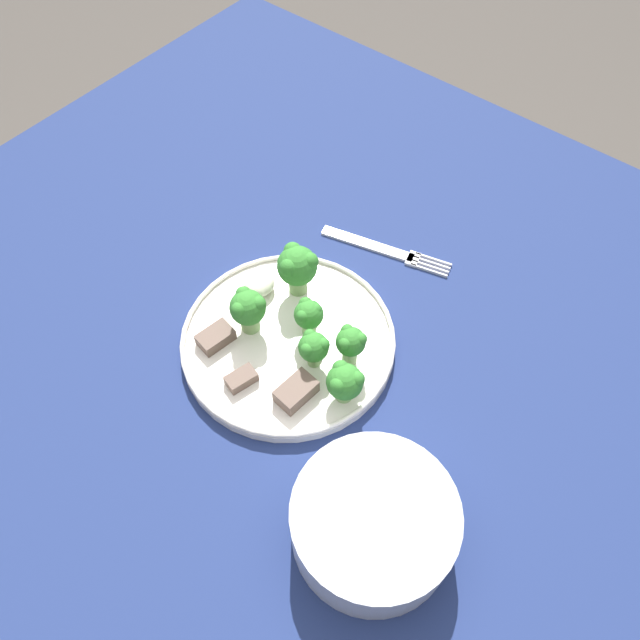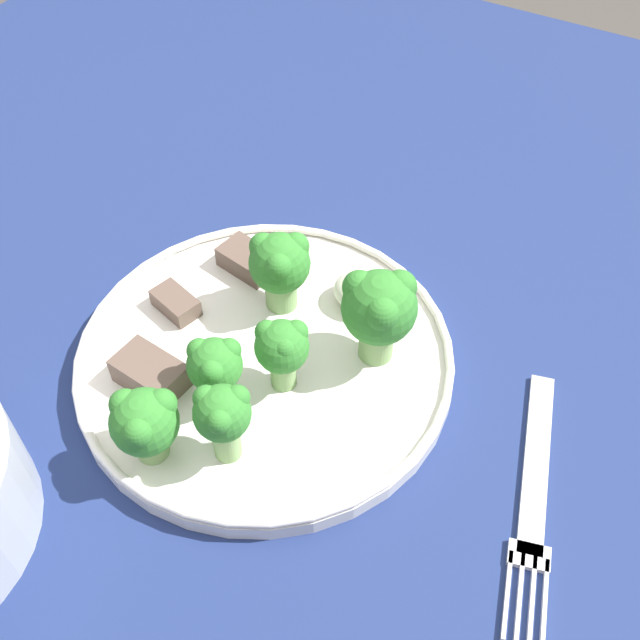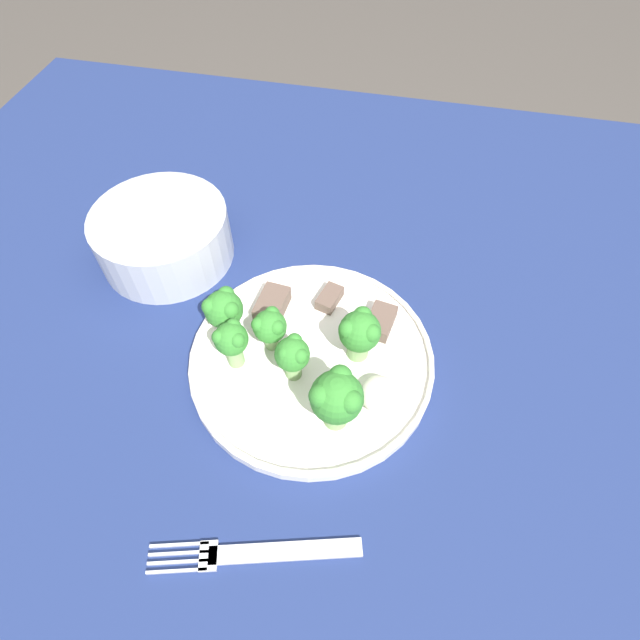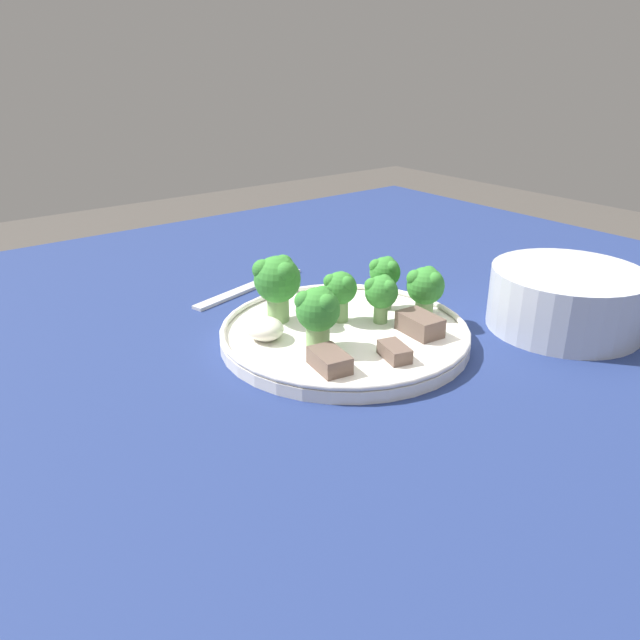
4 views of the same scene
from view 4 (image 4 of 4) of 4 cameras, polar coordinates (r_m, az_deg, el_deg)
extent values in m
cube|color=navy|center=(0.67, 3.14, -2.54)|extent=(1.11, 1.19, 0.03)
cylinder|color=brown|center=(1.49, 6.05, -3.50)|extent=(0.06, 0.06, 0.72)
cylinder|color=white|center=(0.64, 2.24, -1.47)|extent=(0.26, 0.26, 0.01)
torus|color=white|center=(0.64, 2.25, -0.74)|extent=(0.26, 0.26, 0.01)
cube|color=silver|center=(0.78, -7.76, 2.46)|extent=(0.05, 0.13, 0.00)
cube|color=silver|center=(0.82, -4.63, 3.76)|extent=(0.03, 0.02, 0.00)
cube|color=silver|center=(0.83, -2.96, 4.09)|extent=(0.02, 0.05, 0.00)
cube|color=silver|center=(0.84, -3.32, 4.18)|extent=(0.02, 0.05, 0.00)
cube|color=silver|center=(0.84, -3.67, 4.27)|extent=(0.02, 0.05, 0.00)
cube|color=silver|center=(0.85, -4.02, 4.36)|extent=(0.02, 0.05, 0.00)
cylinder|color=#B7BCC6|center=(0.72, 21.54, 1.77)|extent=(0.16, 0.16, 0.07)
cylinder|color=silver|center=(0.72, 21.48, 1.39)|extent=(0.13, 0.13, 0.05)
cylinder|color=#7FA866|center=(0.60, -0.19, -1.46)|extent=(0.02, 0.02, 0.03)
sphere|color=#337F2D|center=(0.59, -0.20, 0.97)|extent=(0.04, 0.04, 0.04)
sphere|color=#337F2D|center=(0.58, 0.58, 1.47)|extent=(0.02, 0.02, 0.02)
sphere|color=#337F2D|center=(0.60, 0.26, 2.26)|extent=(0.02, 0.02, 0.02)
sphere|color=#337F2D|center=(0.58, -1.44, 1.77)|extent=(0.02, 0.02, 0.02)
cylinder|color=#7FA866|center=(0.66, -3.85, 1.14)|extent=(0.02, 0.02, 0.03)
sphere|color=#337F2D|center=(0.65, -3.92, 3.73)|extent=(0.05, 0.05, 0.05)
sphere|color=#337F2D|center=(0.64, -3.20, 4.32)|extent=(0.02, 0.02, 0.02)
sphere|color=#337F2D|center=(0.66, -3.40, 5.04)|extent=(0.02, 0.02, 0.02)
sphere|color=#337F2D|center=(0.65, -5.26, 4.59)|extent=(0.02, 0.02, 0.02)
cylinder|color=#7FA866|center=(0.70, 5.87, 2.28)|extent=(0.02, 0.02, 0.03)
sphere|color=#337F2D|center=(0.69, 5.96, 4.36)|extent=(0.03, 0.03, 0.03)
sphere|color=#337F2D|center=(0.68, 6.58, 4.75)|extent=(0.02, 0.02, 0.02)
sphere|color=#337F2D|center=(0.70, 6.23, 5.21)|extent=(0.02, 0.02, 0.02)
sphere|color=#337F2D|center=(0.68, 5.15, 4.94)|extent=(0.02, 0.02, 0.02)
cylinder|color=#7FA866|center=(0.66, 1.86, 0.95)|extent=(0.02, 0.02, 0.02)
sphere|color=#337F2D|center=(0.65, 1.89, 2.95)|extent=(0.03, 0.03, 0.03)
sphere|color=#337F2D|center=(0.64, 2.49, 3.35)|extent=(0.02, 0.02, 0.02)
sphere|color=#337F2D|center=(0.66, 2.21, 3.88)|extent=(0.02, 0.02, 0.02)
sphere|color=#337F2D|center=(0.65, 0.99, 3.56)|extent=(0.02, 0.02, 0.02)
cylinder|color=#7FA866|center=(0.66, 5.56, 0.69)|extent=(0.01, 0.01, 0.02)
sphere|color=#337F2D|center=(0.65, 5.64, 2.57)|extent=(0.03, 0.03, 0.03)
sphere|color=#337F2D|center=(0.64, 6.30, 2.96)|extent=(0.02, 0.02, 0.02)
sphere|color=#337F2D|center=(0.66, 5.93, 3.50)|extent=(0.02, 0.02, 0.02)
sphere|color=#337F2D|center=(0.65, 4.76, 3.17)|extent=(0.02, 0.02, 0.02)
cylinder|color=#7FA866|center=(0.69, 9.50, 1.28)|extent=(0.02, 0.02, 0.02)
sphere|color=#337F2D|center=(0.68, 9.63, 3.11)|extent=(0.04, 0.04, 0.04)
sphere|color=#337F2D|center=(0.67, 10.45, 3.55)|extent=(0.02, 0.02, 0.02)
sphere|color=#337F2D|center=(0.69, 9.91, 4.15)|extent=(0.02, 0.02, 0.02)
sphere|color=#337F2D|center=(0.67, 8.68, 3.80)|extent=(0.02, 0.02, 0.02)
cube|color=brown|center=(0.59, 6.83, -2.89)|extent=(0.04, 0.03, 0.01)
cube|color=brown|center=(0.56, 0.87, -3.71)|extent=(0.05, 0.03, 0.02)
cube|color=brown|center=(0.64, 9.12, -0.38)|extent=(0.05, 0.03, 0.02)
ellipsoid|color=silver|center=(0.62, -5.07, -0.78)|extent=(0.04, 0.04, 0.02)
camera|label=1|loc=(0.77, 50.90, 44.79)|focal=35.00mm
camera|label=2|loc=(0.91, 8.28, 31.56)|focal=42.00mm
camera|label=3|loc=(0.80, -17.30, 35.40)|focal=28.00mm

